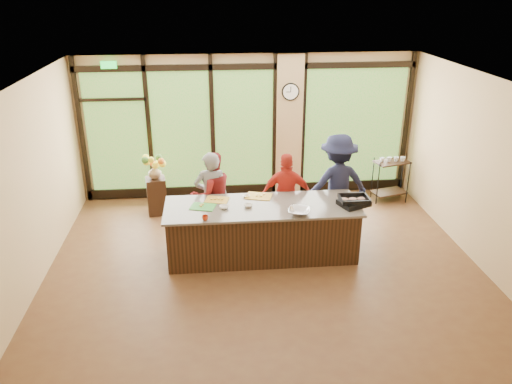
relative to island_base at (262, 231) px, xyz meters
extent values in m
plane|color=#55321E|center=(0.00, -0.30, -0.44)|extent=(7.00, 7.00, 0.00)
plane|color=white|center=(0.00, -0.30, 2.56)|extent=(7.00, 7.00, 0.00)
plane|color=tan|center=(0.00, 2.70, 1.06)|extent=(7.00, 0.00, 7.00)
plane|color=tan|center=(-3.50, -0.30, 1.06)|extent=(0.00, 6.00, 6.00)
plane|color=tan|center=(3.50, -0.30, 1.06)|extent=(0.00, 6.00, 6.00)
cube|color=tan|center=(0.85, 2.64, 1.06)|extent=(0.55, 0.12, 3.00)
cube|color=black|center=(0.00, 2.65, 2.31)|extent=(6.90, 0.08, 0.12)
cube|color=black|center=(0.00, 2.65, -0.32)|extent=(6.90, 0.08, 0.20)
cube|color=#19D83F|center=(-2.70, 2.60, 2.39)|extent=(0.30, 0.04, 0.14)
cube|color=#2E591F|center=(-2.70, 2.67, 1.01)|extent=(1.20, 0.02, 2.50)
cube|color=#2E591F|center=(-1.40, 2.67, 1.01)|extent=(1.20, 0.02, 2.50)
cube|color=#2E591F|center=(-0.10, 2.67, 1.01)|extent=(1.20, 0.02, 2.50)
cube|color=#2E591F|center=(2.25, 2.67, 1.01)|extent=(2.10, 0.02, 2.50)
cube|color=black|center=(-3.40, 2.65, 1.06)|extent=(0.08, 0.08, 3.00)
cube|color=black|center=(-2.05, 2.65, 1.06)|extent=(0.08, 0.08, 3.00)
cube|color=black|center=(-0.75, 2.65, 1.06)|extent=(0.08, 0.08, 3.00)
cube|color=black|center=(0.55, 2.65, 1.06)|extent=(0.08, 0.08, 3.00)
cube|color=black|center=(1.15, 2.65, 1.06)|extent=(0.08, 0.08, 3.00)
cube|color=black|center=(3.40, 2.65, 1.06)|extent=(0.08, 0.08, 3.00)
cube|color=black|center=(0.00, 0.00, 0.00)|extent=(3.10, 1.00, 0.88)
cube|color=#6C6359|center=(0.00, 0.00, 0.46)|extent=(3.20, 1.10, 0.04)
cylinder|color=black|center=(0.85, 2.57, 1.81)|extent=(0.36, 0.04, 0.36)
cylinder|color=white|center=(0.85, 2.55, 1.81)|extent=(0.31, 0.01, 0.31)
cube|color=black|center=(0.85, 2.55, 1.86)|extent=(0.01, 0.00, 0.11)
cube|color=black|center=(0.80, 2.55, 1.81)|extent=(0.09, 0.00, 0.01)
imported|color=slate|center=(-0.83, 0.70, 0.38)|extent=(0.65, 0.47, 1.64)
imported|color=maroon|center=(-0.81, 0.80, 0.36)|extent=(0.94, 0.84, 1.60)
imported|color=red|center=(0.52, 0.68, 0.34)|extent=(0.96, 0.50, 1.57)
imported|color=#171A32|center=(1.45, 0.78, 0.49)|extent=(1.28, 0.85, 1.86)
cube|color=black|center=(1.50, -0.13, 0.52)|extent=(0.57, 0.51, 0.08)
imported|color=silver|center=(0.55, -0.38, 0.52)|extent=(0.43, 0.43, 0.08)
cube|color=green|center=(-0.97, 0.03, 0.49)|extent=(0.46, 0.39, 0.01)
cube|color=gold|center=(-0.73, 0.29, 0.49)|extent=(0.45, 0.38, 0.01)
cube|color=gold|center=(-0.01, 0.37, 0.49)|extent=(0.50, 0.42, 0.01)
imported|color=white|center=(-0.63, -0.06, 0.50)|extent=(0.20, 0.20, 0.05)
imported|color=white|center=(-0.23, -0.03, 0.50)|extent=(0.17, 0.17, 0.04)
imported|color=white|center=(-0.23, 0.38, 0.49)|extent=(0.12, 0.12, 0.03)
imported|color=#A12B10|center=(-0.93, -0.46, 0.52)|extent=(0.12, 0.12, 0.08)
cube|color=black|center=(-1.91, 1.86, -0.07)|extent=(0.43, 0.43, 0.75)
imported|color=olive|center=(-1.91, 1.86, 0.44)|extent=(0.26, 0.26, 0.27)
cube|color=black|center=(2.93, 2.04, -0.26)|extent=(0.79, 0.57, 0.03)
cube|color=black|center=(2.93, 2.04, 0.41)|extent=(0.79, 0.57, 0.03)
cylinder|color=black|center=(2.61, 1.86, 0.01)|extent=(0.02, 0.02, 0.90)
cylinder|color=black|center=(3.26, 1.86, 0.01)|extent=(0.02, 0.02, 0.90)
cylinder|color=black|center=(2.61, 2.22, 0.01)|extent=(0.02, 0.02, 0.90)
cylinder|color=black|center=(3.26, 2.22, 0.01)|extent=(0.02, 0.02, 0.90)
imported|color=silver|center=(2.71, 2.04, 0.48)|extent=(0.12, 0.12, 0.09)
imported|color=silver|center=(2.86, 2.04, 0.48)|extent=(0.12, 0.12, 0.09)
imported|color=silver|center=(3.01, 2.04, 0.48)|extent=(0.12, 0.12, 0.09)
imported|color=silver|center=(3.16, 2.04, 0.48)|extent=(0.12, 0.12, 0.09)
camera|label=1|loc=(-0.82, -7.40, 3.88)|focal=35.00mm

